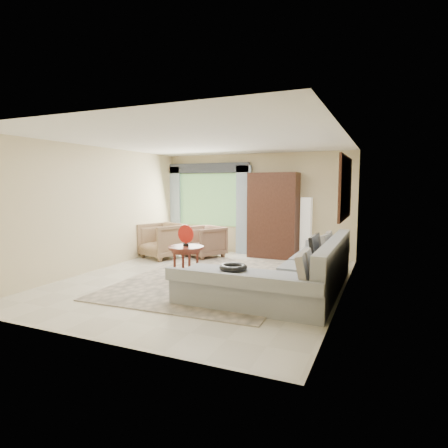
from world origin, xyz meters
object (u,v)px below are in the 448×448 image
at_px(armchair_left, 162,241).
at_px(potted_plant, 163,241).
at_px(floor_lamp, 306,229).
at_px(armchair_right, 204,242).
at_px(tv_screen, 316,249).
at_px(sectional_sofa, 296,277).
at_px(armoire, 273,215).
at_px(coffee_table, 186,263).

relative_size(armchair_left, potted_plant, 1.68).
xyz_separation_m(potted_plant, floor_lamp, (3.77, 0.48, 0.47)).
height_order(potted_plant, floor_lamp, floor_lamp).
bearing_deg(armchair_right, floor_lamp, 44.16).
bearing_deg(potted_plant, floor_lamp, 7.23).
xyz_separation_m(tv_screen, floor_lamp, (-0.70, 2.66, 0.03)).
relative_size(tv_screen, armchair_right, 0.86).
xyz_separation_m(sectional_sofa, armoire, (-1.23, 2.90, 0.77)).
xyz_separation_m(sectional_sofa, potted_plant, (-4.20, 2.48, -0.00)).
bearing_deg(armchair_right, coffee_table, -44.44).
bearing_deg(floor_lamp, sectional_sofa, -81.67).
relative_size(armchair_right, armoire, 0.41).
bearing_deg(coffee_table, tv_screen, 8.33).
relative_size(armchair_left, armoire, 0.45).
height_order(coffee_table, armchair_left, armchair_left).
xyz_separation_m(coffee_table, armchair_right, (-0.76, 2.26, 0.04)).
height_order(armchair_left, potted_plant, armchair_left).
bearing_deg(potted_plant, armchair_left, -57.45).
bearing_deg(coffee_table, floor_lamp, 61.57).
distance_m(armchair_left, potted_plant, 0.91).
height_order(sectional_sofa, coffee_table, sectional_sofa).
distance_m(tv_screen, coffee_table, 2.38).
bearing_deg(sectional_sofa, armchair_right, 141.70).
distance_m(armchair_right, potted_plant, 1.41).
relative_size(sectional_sofa, potted_plant, 6.15).
distance_m(armchair_left, armoire, 2.82).
distance_m(armchair_left, floor_lamp, 3.52).
distance_m(coffee_table, floor_lamp, 3.43).
height_order(coffee_table, floor_lamp, floor_lamp).
bearing_deg(tv_screen, sectional_sofa, -131.68).
bearing_deg(sectional_sofa, tv_screen, 48.32).
distance_m(sectional_sofa, armchair_left, 4.10).
relative_size(tv_screen, floor_lamp, 0.49).
bearing_deg(armoire, tv_screen, -60.00).
relative_size(armchair_left, floor_lamp, 0.63).
xyz_separation_m(sectional_sofa, tv_screen, (0.27, 0.30, 0.44)).
bearing_deg(potted_plant, armchair_right, -10.48).
distance_m(potted_plant, armoire, 3.09).
xyz_separation_m(armchair_left, floor_lamp, (3.28, 1.24, 0.32)).
relative_size(coffee_table, armchair_right, 0.78).
distance_m(tv_screen, armoire, 3.02).
height_order(coffee_table, armchair_right, armchair_right).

